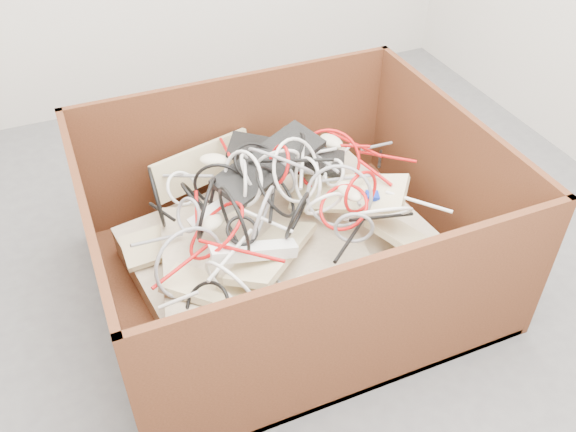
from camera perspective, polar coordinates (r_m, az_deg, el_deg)
name	(u,v)px	position (r m, az deg, el deg)	size (l,w,h in m)	color
ground	(301,265)	(2.39, 1.21, -4.61)	(3.00, 3.00, 0.00)	#4F4F51
cardboard_box	(285,253)	(2.23, -0.26, -3.51)	(1.33, 1.11, 0.62)	#3A1D0E
keyboard_pile	(291,216)	(2.18, 0.25, -0.01)	(1.12, 1.06, 0.40)	beige
mice_scatter	(302,208)	(2.10, 1.30, 0.73)	(0.67, 0.78, 0.21)	beige
power_strip_left	(226,205)	(2.11, -5.84, 1.01)	(0.28, 0.05, 0.04)	silver
power_strip_right	(253,251)	(1.93, -3.24, -3.30)	(0.28, 0.06, 0.04)	silver
vga_plug	(372,196)	(2.16, 7.87, 1.89)	(0.04, 0.04, 0.02)	#0B24A9
cable_tangle	(270,196)	(2.06, -1.70, 1.89)	(1.15, 0.95, 0.41)	black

